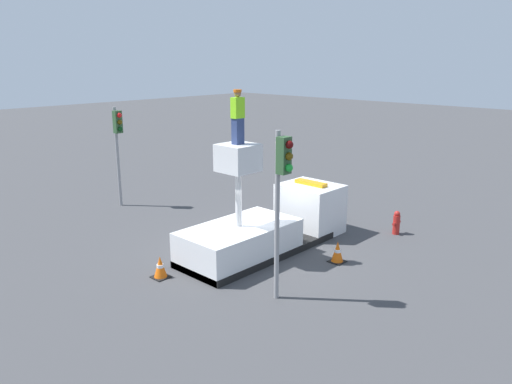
{
  "coord_description": "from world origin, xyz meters",
  "views": [
    {
      "loc": [
        -12.21,
        -11.41,
        6.73
      ],
      "look_at": [
        -1.59,
        -1.4,
        2.79
      ],
      "focal_mm": 35.0,
      "sensor_mm": 36.0,
      "label": 1
    }
  ],
  "objects_px": {
    "traffic_light_pole": "(282,183)",
    "traffic_cone_curbside": "(337,252)",
    "worker": "(238,117)",
    "fire_hydrant": "(396,223)",
    "traffic_light_across": "(118,137)",
    "traffic_cone_rear": "(160,267)",
    "bucket_truck": "(268,227)"
  },
  "relations": [
    {
      "from": "traffic_light_pole",
      "to": "traffic_cone_curbside",
      "type": "relative_size",
      "value": 6.59
    },
    {
      "from": "worker",
      "to": "fire_hydrant",
      "type": "xyz_separation_m",
      "value": [
        6.07,
        -2.68,
        -4.44
      ]
    },
    {
      "from": "traffic_light_pole",
      "to": "fire_hydrant",
      "type": "height_order",
      "value": "traffic_light_pole"
    },
    {
      "from": "traffic_light_pole",
      "to": "traffic_light_across",
      "type": "bearing_deg",
      "value": 79.88
    },
    {
      "from": "traffic_cone_curbside",
      "to": "traffic_cone_rear",
      "type": "bearing_deg",
      "value": 145.45
    },
    {
      "from": "worker",
      "to": "fire_hydrant",
      "type": "relative_size",
      "value": 1.84
    },
    {
      "from": "bucket_truck",
      "to": "traffic_light_across",
      "type": "xyz_separation_m",
      "value": [
        -0.7,
        8.55,
        2.45
      ]
    },
    {
      "from": "bucket_truck",
      "to": "traffic_cone_rear",
      "type": "xyz_separation_m",
      "value": [
        -4.22,
        0.77,
        -0.48
      ]
    },
    {
      "from": "traffic_light_across",
      "to": "worker",
      "type": "bearing_deg",
      "value": -95.29
    },
    {
      "from": "bucket_truck",
      "to": "fire_hydrant",
      "type": "bearing_deg",
      "value": -30.3
    },
    {
      "from": "bucket_truck",
      "to": "traffic_light_across",
      "type": "relative_size",
      "value": 1.52
    },
    {
      "from": "traffic_cone_rear",
      "to": "traffic_cone_curbside",
      "type": "height_order",
      "value": "traffic_cone_curbside"
    },
    {
      "from": "worker",
      "to": "traffic_light_pole",
      "type": "relative_size",
      "value": 0.36
    },
    {
      "from": "worker",
      "to": "traffic_light_pole",
      "type": "height_order",
      "value": "worker"
    },
    {
      "from": "traffic_light_across",
      "to": "fire_hydrant",
      "type": "bearing_deg",
      "value": -64.82
    },
    {
      "from": "traffic_cone_curbside",
      "to": "bucket_truck",
      "type": "bearing_deg",
      "value": 104.22
    },
    {
      "from": "traffic_light_across",
      "to": "traffic_cone_rear",
      "type": "relative_size",
      "value": 6.46
    },
    {
      "from": "traffic_cone_rear",
      "to": "traffic_cone_curbside",
      "type": "xyz_separation_m",
      "value": [
        4.88,
        -3.36,
        0.01
      ]
    },
    {
      "from": "traffic_light_across",
      "to": "traffic_cone_rear",
      "type": "bearing_deg",
      "value": -114.37
    },
    {
      "from": "traffic_light_pole",
      "to": "fire_hydrant",
      "type": "relative_size",
      "value": 5.14
    },
    {
      "from": "bucket_truck",
      "to": "traffic_light_across",
      "type": "height_order",
      "value": "traffic_light_across"
    },
    {
      "from": "traffic_light_across",
      "to": "traffic_cone_rear",
      "type": "xyz_separation_m",
      "value": [
        -3.52,
        -7.78,
        -2.93
      ]
    },
    {
      "from": "worker",
      "to": "traffic_light_across",
      "type": "distance_m",
      "value": 8.74
    },
    {
      "from": "traffic_light_pole",
      "to": "traffic_light_across",
      "type": "relative_size",
      "value": 1.06
    },
    {
      "from": "bucket_truck",
      "to": "traffic_cone_rear",
      "type": "relative_size",
      "value": 9.84
    },
    {
      "from": "bucket_truck",
      "to": "fire_hydrant",
      "type": "distance_m",
      "value": 5.32
    },
    {
      "from": "bucket_truck",
      "to": "fire_hydrant",
      "type": "xyz_separation_m",
      "value": [
        4.58,
        -2.68,
        -0.36
      ]
    },
    {
      "from": "fire_hydrant",
      "to": "traffic_cone_rear",
      "type": "relative_size",
      "value": 1.33
    },
    {
      "from": "traffic_light_pole",
      "to": "traffic_cone_curbside",
      "type": "height_order",
      "value": "traffic_light_pole"
    },
    {
      "from": "traffic_light_pole",
      "to": "traffic_cone_curbside",
      "type": "bearing_deg",
      "value": 5.99
    },
    {
      "from": "bucket_truck",
      "to": "worker",
      "type": "height_order",
      "value": "worker"
    },
    {
      "from": "traffic_cone_rear",
      "to": "traffic_light_across",
      "type": "bearing_deg",
      "value": 65.63
    }
  ]
}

